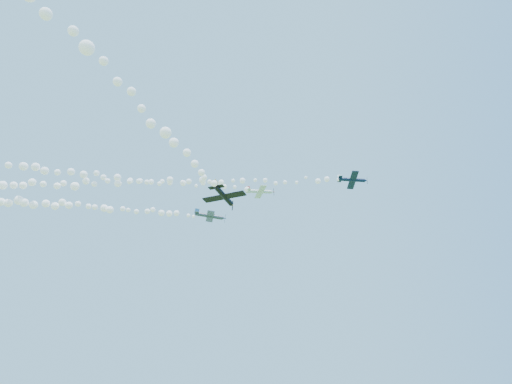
# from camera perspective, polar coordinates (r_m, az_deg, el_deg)

# --- Properties ---
(plane_white) EXTENTS (6.48, 6.85, 1.75)m
(plane_white) POSITION_cam_1_polar(r_m,az_deg,el_deg) (95.19, 0.58, 0.08)
(plane_white) COLOR white
(smoke_trail_white) EXTENTS (78.50, 29.35, 2.81)m
(smoke_trail_white) POSITION_cam_1_polar(r_m,az_deg,el_deg) (96.91, -25.48, 2.59)
(smoke_trail_white) COLOR white
(plane_navy) EXTENTS (6.34, 6.73, 2.41)m
(plane_navy) POSITION_cam_1_polar(r_m,az_deg,el_deg) (91.07, 12.75, 1.60)
(plane_navy) COLOR #0C1835
(smoke_trail_navy) EXTENTS (83.18, 11.91, 2.55)m
(smoke_trail_navy) POSITION_cam_1_polar(r_m,az_deg,el_deg) (92.45, -14.84, 1.24)
(smoke_trail_navy) COLOR white
(plane_grey) EXTENTS (7.19, 7.64, 2.81)m
(plane_grey) POSITION_cam_1_polar(r_m,az_deg,el_deg) (96.66, -6.15, -3.19)
(plane_grey) COLOR #3C4557
(smoke_trail_grey) EXTENTS (60.87, 21.60, 3.25)m
(smoke_trail_grey) POSITION_cam_1_polar(r_m,az_deg,el_deg) (100.64, -25.87, -1.49)
(smoke_trail_grey) COLOR white
(plane_black) EXTENTS (7.40, 6.98, 2.21)m
(plane_black) POSITION_cam_1_polar(r_m,az_deg,el_deg) (69.18, -4.27, -0.54)
(plane_black) COLOR black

